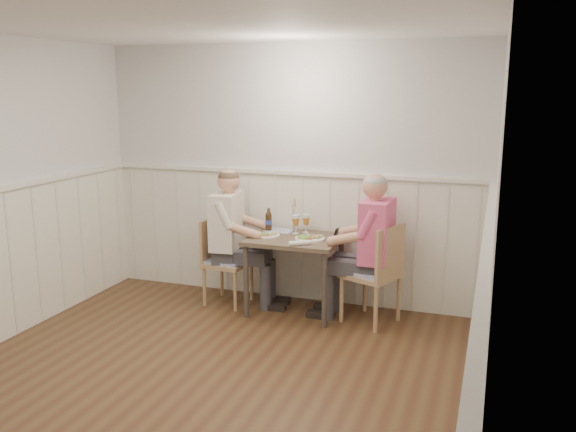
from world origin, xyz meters
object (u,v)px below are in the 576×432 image
object	(u,v)px
chair_left	(223,258)
chair_right	(376,270)
dining_table	(295,248)
beer_bottle	(269,221)
grass_vase	(292,216)
diner_cream	(231,248)
man_in_pink	(371,260)

from	to	relation	value
chair_left	chair_right	bearing A→B (deg)	-1.81
dining_table	chair_left	size ratio (longest dim) A/B	1.00
beer_bottle	grass_vase	xyz separation A→B (m)	(0.23, 0.07, 0.06)
chair_right	grass_vase	xyz separation A→B (m)	(-0.92, 0.29, 0.40)
diner_cream	grass_vase	bearing A→B (deg)	22.71
dining_table	diner_cream	bearing A→B (deg)	179.41
man_in_pink	beer_bottle	bearing A→B (deg)	170.07
dining_table	chair_left	xyz separation A→B (m)	(-0.77, 0.01, -0.17)
chair_left	grass_vase	world-z (taller)	grass_vase
chair_right	man_in_pink	size ratio (longest dim) A/B	0.66
chair_right	chair_left	bearing A→B (deg)	178.19
chair_right	diner_cream	distance (m)	1.49
chair_right	grass_vase	world-z (taller)	grass_vase
man_in_pink	chair_left	bearing A→B (deg)	179.27
chair_right	beer_bottle	distance (m)	1.21
chair_right	diner_cream	size ratio (longest dim) A/B	0.67
dining_table	grass_vase	distance (m)	0.37
dining_table	man_in_pink	size ratio (longest dim) A/B	0.61
chair_left	beer_bottle	distance (m)	0.60
dining_table	chair_right	world-z (taller)	chair_right
dining_table	chair_right	size ratio (longest dim) A/B	0.92
dining_table	chair_right	bearing A→B (deg)	-3.03
chair_left	grass_vase	size ratio (longest dim) A/B	2.46
chair_left	beer_bottle	bearing A→B (deg)	21.65
man_in_pink	chair_right	bearing A→B (deg)	-29.49
man_in_pink	grass_vase	distance (m)	0.95
chair_right	man_in_pink	bearing A→B (deg)	150.51
man_in_pink	beer_bottle	size ratio (longest dim) A/B	6.19
dining_table	beer_bottle	size ratio (longest dim) A/B	3.78
chair_left	diner_cream	size ratio (longest dim) A/B	0.62
diner_cream	man_in_pink	bearing A→B (deg)	-0.78
chair_right	diner_cream	xyz separation A→B (m)	(-1.48, 0.05, 0.08)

